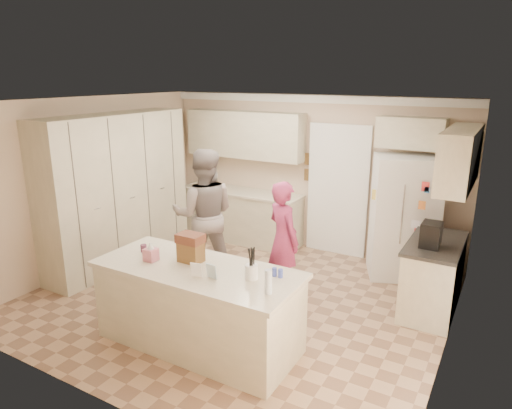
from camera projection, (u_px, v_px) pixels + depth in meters
The scene contains 41 objects.
floor at pixel (237, 300), 6.14m from camera, with size 5.20×4.60×0.02m, color #A28163.
ceiling at pixel (234, 101), 5.42m from camera, with size 5.20×4.60×0.02m, color white.
wall_back at pixel (308, 173), 7.70m from camera, with size 5.20×0.02×2.60m, color beige.
wall_front at pixel (89, 272), 3.85m from camera, with size 5.20×0.02×2.60m, color beige.
wall_left at pixel (92, 183), 7.02m from camera, with size 0.02×4.60×2.60m, color beige.
wall_right at pixel (457, 243), 4.53m from camera, with size 0.02×4.60×2.60m, color beige.
crown_back at pixel (310, 99), 7.32m from camera, with size 5.20×0.08×0.12m, color white.
pantry_bank at pixel (117, 190), 7.08m from camera, with size 0.60×2.60×2.35m, color beige.
back_base_cab at pixel (241, 216), 8.23m from camera, with size 2.20×0.60×0.88m, color beige.
back_countertop at pixel (241, 192), 8.10m from camera, with size 2.24×0.63×0.04m, color beige.
back_upper_cab at pixel (244, 135), 7.93m from camera, with size 2.20×0.35×0.80m, color beige.
doorway_opening at pixel (338, 192), 7.49m from camera, with size 0.90×0.06×2.10m, color black.
doorway_casing at pixel (337, 192), 7.46m from camera, with size 1.02×0.03×2.22m, color white.
wall_frame_upper at pixel (309, 159), 7.59m from camera, with size 0.15×0.02×0.20m, color brown.
wall_frame_lower at pixel (309, 175), 7.67m from camera, with size 0.15×0.02×0.20m, color brown.
refrigerator at pixel (404, 217), 6.65m from camera, with size 0.90×0.70×1.80m, color white.
fridge_seam at pixel (398, 224), 6.35m from camera, with size 0.01×0.02×1.78m, color gray.
fridge_dispenser at pixel (383, 205), 6.38m from camera, with size 0.22×0.03×0.35m, color black.
fridge_handle_l at pixel (395, 214), 6.32m from camera, with size 0.02×0.02×0.85m, color silver.
fridge_handle_r at pixel (402, 215), 6.27m from camera, with size 0.02×0.02×0.85m, color silver.
over_fridge_cab at pixel (411, 133), 6.54m from camera, with size 0.95×0.35×0.45m, color beige.
right_base_cab at pixel (433, 278), 5.75m from camera, with size 0.60×1.20×0.88m, color beige.
right_countertop at pixel (436, 243), 5.63m from camera, with size 0.63×1.24×0.04m, color #2D2B28.
right_upper_cab at pixel (460, 158), 5.44m from camera, with size 0.35×1.50×0.70m, color beige.
coffee_maker at pixel (431, 235), 5.43m from camera, with size 0.22×0.28×0.30m, color black.
island_base at pixel (198, 308), 5.00m from camera, with size 2.20×0.90×0.88m, color beige.
island_top at pixel (197, 269), 4.87m from camera, with size 2.28×0.96×0.05m, color beige.
utensil_crock at pixel (252, 272), 4.58m from camera, with size 0.13×0.13×0.15m, color white.
tissue_box at pixel (151, 255), 5.03m from camera, with size 0.13×0.13×0.14m, color #C16A7E.
tissue_plume at pixel (150, 245), 5.00m from camera, with size 0.08×0.08×0.08m, color white.
dollhouse_body at pixel (191, 252), 4.99m from camera, with size 0.26×0.18×0.22m, color brown.
dollhouse_roof at pixel (190, 238), 4.95m from camera, with size 0.28×0.20×0.10m, color #592D1E.
jam_jar at pixel (144, 248), 5.28m from camera, with size 0.07×0.07×0.09m, color #59263F.
greeting_card_a at pixel (196, 270), 4.61m from camera, with size 0.12×0.01×0.16m, color white.
greeting_card_b at pixel (211, 271), 4.58m from camera, with size 0.12×0.01×0.16m, color silver.
water_bottle at pixel (268, 282), 4.25m from camera, with size 0.07×0.07×0.24m, color silver.
shaker_salt at pixel (274, 272), 4.65m from camera, with size 0.05×0.05×0.09m, color #3444A6.
shaker_pepper at pixel (280, 273), 4.61m from camera, with size 0.05×0.05×0.09m, color #3444A6.
teen_boy at pixel (204, 215), 6.58m from camera, with size 0.93×0.73×1.92m, color gray.
teen_girl at pixel (283, 239), 6.07m from camera, with size 0.58×0.38×1.59m, color #C73E63.
fridge_magnets at pixel (398, 224), 6.34m from camera, with size 0.76×0.02×1.44m, color tan, non-canonical shape.
Camera 1 is at (2.98, -4.69, 2.91)m, focal length 32.00 mm.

